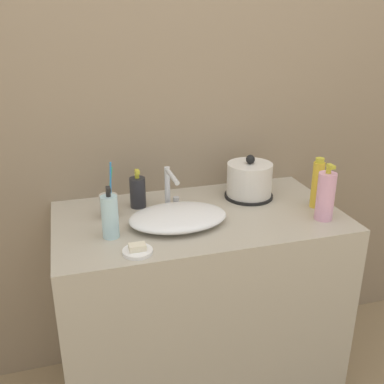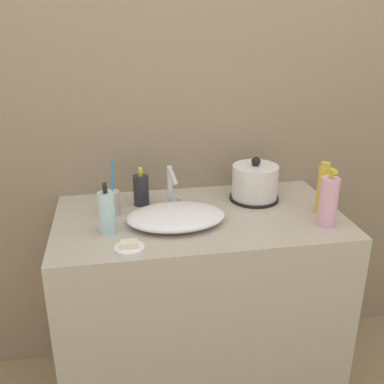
{
  "view_description": "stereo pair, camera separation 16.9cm",
  "coord_description": "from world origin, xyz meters",
  "px_view_note": "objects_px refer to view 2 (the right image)",
  "views": [
    {
      "loc": [
        -0.47,
        -1.21,
        1.57
      ],
      "look_at": [
        -0.03,
        0.3,
        0.94
      ],
      "focal_mm": 42.0,
      "sensor_mm": 36.0,
      "label": 1
    },
    {
      "loc": [
        -0.3,
        -1.25,
        1.57
      ],
      "look_at": [
        -0.03,
        0.3,
        0.94
      ],
      "focal_mm": 42.0,
      "sensor_mm": 36.0,
      "label": 2
    }
  ],
  "objects_px": {
    "electric_kettle": "(255,184)",
    "lotion_bottle": "(107,213)",
    "mouthwash_bottle": "(323,189)",
    "hand_cream_bottle": "(328,201)",
    "faucet": "(172,185)",
    "toothbrush_cup": "(111,202)",
    "shampoo_bottle": "(141,190)"
  },
  "relations": [
    {
      "from": "mouthwash_bottle",
      "to": "electric_kettle",
      "type": "bearing_deg",
      "value": 141.91
    },
    {
      "from": "faucet",
      "to": "lotion_bottle",
      "type": "bearing_deg",
      "value": -146.39
    },
    {
      "from": "faucet",
      "to": "lotion_bottle",
      "type": "height_order",
      "value": "lotion_bottle"
    },
    {
      "from": "lotion_bottle",
      "to": "shampoo_bottle",
      "type": "distance_m",
      "value": 0.27
    },
    {
      "from": "lotion_bottle",
      "to": "shampoo_bottle",
      "type": "xyz_separation_m",
      "value": [
        0.14,
        0.23,
        -0.01
      ]
    },
    {
      "from": "electric_kettle",
      "to": "lotion_bottle",
      "type": "xyz_separation_m",
      "value": [
        -0.6,
        -0.2,
        0.01
      ]
    },
    {
      "from": "lotion_bottle",
      "to": "hand_cream_bottle",
      "type": "relative_size",
      "value": 0.86
    },
    {
      "from": "electric_kettle",
      "to": "toothbrush_cup",
      "type": "relative_size",
      "value": 0.91
    },
    {
      "from": "toothbrush_cup",
      "to": "mouthwash_bottle",
      "type": "distance_m",
      "value": 0.82
    },
    {
      "from": "faucet",
      "to": "shampoo_bottle",
      "type": "xyz_separation_m",
      "value": [
        -0.12,
        0.07,
        -0.04
      ]
    },
    {
      "from": "mouthwash_bottle",
      "to": "hand_cream_bottle",
      "type": "distance_m",
      "value": 0.12
    },
    {
      "from": "electric_kettle",
      "to": "lotion_bottle",
      "type": "distance_m",
      "value": 0.64
    },
    {
      "from": "faucet",
      "to": "hand_cream_bottle",
      "type": "relative_size",
      "value": 0.78
    },
    {
      "from": "faucet",
      "to": "toothbrush_cup",
      "type": "distance_m",
      "value": 0.25
    },
    {
      "from": "faucet",
      "to": "hand_cream_bottle",
      "type": "height_order",
      "value": "hand_cream_bottle"
    },
    {
      "from": "toothbrush_cup",
      "to": "shampoo_bottle",
      "type": "relative_size",
      "value": 1.4
    },
    {
      "from": "electric_kettle",
      "to": "shampoo_bottle",
      "type": "distance_m",
      "value": 0.47
    },
    {
      "from": "faucet",
      "to": "mouthwash_bottle",
      "type": "bearing_deg",
      "value": -13.28
    },
    {
      "from": "faucet",
      "to": "hand_cream_bottle",
      "type": "bearing_deg",
      "value": -24.54
    },
    {
      "from": "faucet",
      "to": "mouthwash_bottle",
      "type": "distance_m",
      "value": 0.58
    },
    {
      "from": "lotion_bottle",
      "to": "mouthwash_bottle",
      "type": "relative_size",
      "value": 0.92
    },
    {
      "from": "lotion_bottle",
      "to": "hand_cream_bottle",
      "type": "distance_m",
      "value": 0.79
    },
    {
      "from": "shampoo_bottle",
      "to": "mouthwash_bottle",
      "type": "bearing_deg",
      "value": -16.2
    },
    {
      "from": "mouthwash_bottle",
      "to": "toothbrush_cup",
      "type": "bearing_deg",
      "value": 170.89
    },
    {
      "from": "hand_cream_bottle",
      "to": "lotion_bottle",
      "type": "bearing_deg",
      "value": 174.51
    },
    {
      "from": "faucet",
      "to": "electric_kettle",
      "type": "relative_size",
      "value": 0.84
    },
    {
      "from": "mouthwash_bottle",
      "to": "shampoo_bottle",
      "type": "bearing_deg",
      "value": 163.8
    },
    {
      "from": "toothbrush_cup",
      "to": "electric_kettle",
      "type": "bearing_deg",
      "value": 3.96
    },
    {
      "from": "electric_kettle",
      "to": "toothbrush_cup",
      "type": "xyz_separation_m",
      "value": [
        -0.59,
        -0.04,
        -0.02
      ]
    },
    {
      "from": "mouthwash_bottle",
      "to": "hand_cream_bottle",
      "type": "bearing_deg",
      "value": -105.52
    },
    {
      "from": "electric_kettle",
      "to": "toothbrush_cup",
      "type": "bearing_deg",
      "value": -176.04
    },
    {
      "from": "electric_kettle",
      "to": "hand_cream_bottle",
      "type": "height_order",
      "value": "hand_cream_bottle"
    }
  ]
}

